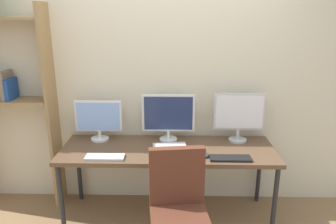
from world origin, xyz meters
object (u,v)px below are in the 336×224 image
at_px(monitor_right, 239,115).
at_px(laptop_closed, 170,148).
at_px(bookshelf, 2,83).
at_px(office_chair, 179,224).
at_px(keyboard_left, 105,157).
at_px(mouse_left_side, 186,156).
at_px(desk, 168,153).
at_px(monitor_left, 99,119).
at_px(keyboard_right, 230,158).
at_px(mouse_right_side, 206,155).
at_px(monitor_center, 168,116).

xyz_separation_m(monitor_right, laptop_closed, (-0.68, -0.23, -0.27)).
xyz_separation_m(bookshelf, office_chair, (1.74, -0.92, -0.92)).
bearing_deg(keyboard_left, mouse_left_side, 2.06).
bearing_deg(mouse_left_side, keyboard_left, -177.94).
xyz_separation_m(keyboard_left, laptop_closed, (0.58, 0.22, 0.00)).
bearing_deg(desk, office_chair, -81.84).
bearing_deg(mouse_left_side, office_chair, -97.92).
relative_size(monitor_left, monitor_right, 0.93).
distance_m(monitor_right, keyboard_right, 0.54).
distance_m(desk, mouse_left_side, 0.27).
relative_size(monitor_right, mouse_right_side, 5.26).
relative_size(desk, laptop_closed, 6.39).
bearing_deg(monitor_center, keyboard_left, -141.70).
xyz_separation_m(keyboard_left, mouse_right_side, (0.91, 0.05, 0.01)).
height_order(monitor_center, mouse_right_side, monitor_center).
xyz_separation_m(monitor_left, mouse_right_side, (1.05, -0.39, -0.21)).
distance_m(bookshelf, monitor_right, 2.36).
height_order(desk, mouse_right_side, mouse_right_side).
bearing_deg(desk, laptop_closed, -37.30).
bearing_deg(keyboard_left, monitor_left, 107.79).
distance_m(monitor_center, keyboard_right, 0.76).
xyz_separation_m(desk, keyboard_right, (0.56, -0.23, 0.06)).
xyz_separation_m(keyboard_right, mouse_right_side, (-0.21, 0.05, 0.01)).
distance_m(office_chair, monitor_right, 1.25).
distance_m(desk, monitor_left, 0.78).
distance_m(monitor_left, mouse_right_side, 1.14).
xyz_separation_m(office_chair, monitor_right, (0.60, 0.91, 0.62)).
bearing_deg(bookshelf, mouse_right_side, -11.57).
bearing_deg(mouse_right_side, office_chair, -115.42).
height_order(bookshelf, monitor_center, bookshelf).
bearing_deg(monitor_center, desk, -90.00).
bearing_deg(laptop_closed, mouse_left_side, -58.96).
height_order(office_chair, monitor_center, monitor_center).
bearing_deg(desk, bookshelf, 172.03).
relative_size(monitor_center, keyboard_left, 1.50).
height_order(keyboard_right, mouse_left_side, mouse_left_side).
bearing_deg(keyboard_right, mouse_right_side, 166.12).
distance_m(keyboard_right, laptop_closed, 0.58).
xyz_separation_m(monitor_left, keyboard_right, (1.26, -0.44, -0.21)).
bearing_deg(monitor_left, office_chair, -48.51).
bearing_deg(mouse_left_side, laptop_closed, 128.12).
height_order(monitor_center, monitor_right, monitor_right).
height_order(desk, keyboard_left, keyboard_left).
bearing_deg(laptop_closed, desk, 135.62).
xyz_separation_m(office_chair, mouse_left_side, (0.07, 0.49, 0.35)).
bearing_deg(keyboard_right, laptop_closed, 158.30).
bearing_deg(office_chair, mouse_right_side, 64.58).
relative_size(monitor_left, monitor_center, 0.90).
distance_m(office_chair, monitor_left, 1.33).
height_order(bookshelf, keyboard_right, bookshelf).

